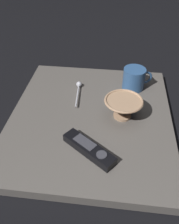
{
  "coord_description": "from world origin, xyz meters",
  "views": [
    {
      "loc": [
        -0.07,
        0.63,
        0.59
      ],
      "look_at": [
        0.0,
        0.01,
        0.05
      ],
      "focal_mm": 38.59,
      "sensor_mm": 36.0,
      "label": 1
    }
  ],
  "objects_px": {
    "cereal_bowl": "(123,107)",
    "coffee_mug": "(134,79)",
    "teaspoon": "(79,87)",
    "tv_remote_near": "(89,149)"
  },
  "relations": [
    {
      "from": "cereal_bowl",
      "to": "coffee_mug",
      "type": "height_order",
      "value": "coffee_mug"
    },
    {
      "from": "coffee_mug",
      "to": "teaspoon",
      "type": "relative_size",
      "value": 0.76
    },
    {
      "from": "cereal_bowl",
      "to": "teaspoon",
      "type": "bearing_deg",
      "value": -38.66
    },
    {
      "from": "coffee_mug",
      "to": "tv_remote_near",
      "type": "height_order",
      "value": "coffee_mug"
    },
    {
      "from": "tv_remote_near",
      "to": "coffee_mug",
      "type": "bearing_deg",
      "value": -110.97
    },
    {
      "from": "teaspoon",
      "to": "tv_remote_near",
      "type": "relative_size",
      "value": 0.9
    },
    {
      "from": "coffee_mug",
      "to": "teaspoon",
      "type": "height_order",
      "value": "coffee_mug"
    },
    {
      "from": "coffee_mug",
      "to": "teaspoon",
      "type": "xyz_separation_m",
      "value": [
        0.22,
        0.04,
        -0.03
      ]
    },
    {
      "from": "cereal_bowl",
      "to": "tv_remote_near",
      "type": "bearing_deg",
      "value": 61.29
    },
    {
      "from": "coffee_mug",
      "to": "tv_remote_near",
      "type": "distance_m",
      "value": 0.38
    }
  ]
}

